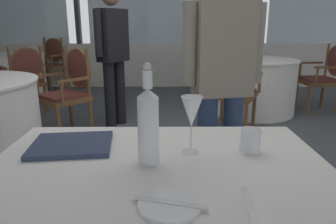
% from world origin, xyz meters
% --- Properties ---
extents(ground_plane, '(14.32, 14.32, 0.00)m').
position_xyz_m(ground_plane, '(0.00, 0.00, 0.00)').
color(ground_plane, '#4C5156').
extents(window_wall_far, '(11.02, 0.14, 2.80)m').
position_xyz_m(window_wall_far, '(0.00, 3.63, 1.12)').
color(window_wall_far, silver).
rests_on(window_wall_far, ground_plane).
extents(side_plate, '(0.17, 0.17, 0.01)m').
position_xyz_m(side_plate, '(-0.03, -1.89, 0.76)').
color(side_plate, white).
rests_on(side_plate, foreground_table).
extents(butter_knife, '(0.21, 0.07, 0.00)m').
position_xyz_m(butter_knife, '(-0.03, -1.89, 0.77)').
color(butter_knife, silver).
rests_on(butter_knife, foreground_table).
extents(dinner_fork, '(0.04, 0.20, 0.00)m').
position_xyz_m(dinner_fork, '(0.19, -1.89, 0.76)').
color(dinner_fork, silver).
rests_on(dinner_fork, foreground_table).
extents(water_bottle, '(0.07, 0.07, 0.35)m').
position_xyz_m(water_bottle, '(-0.10, -1.61, 0.90)').
color(water_bottle, white).
rests_on(water_bottle, foreground_table).
extents(wine_glass, '(0.08, 0.08, 0.22)m').
position_xyz_m(wine_glass, '(0.06, -1.53, 0.91)').
color(wine_glass, white).
rests_on(wine_glass, foreground_table).
extents(water_tumbler, '(0.08, 0.08, 0.09)m').
position_xyz_m(water_tumbler, '(0.29, -1.52, 0.80)').
color(water_tumbler, white).
rests_on(water_tumbler, foreground_table).
extents(menu_book, '(0.33, 0.28, 0.02)m').
position_xyz_m(menu_book, '(-0.41, -1.47, 0.77)').
color(menu_book, '#2D3856').
rests_on(menu_book, foreground_table).
extents(background_table_0, '(1.21, 1.21, 0.76)m').
position_xyz_m(background_table_0, '(1.19, 1.72, 0.38)').
color(background_table_0, white).
rests_on(background_table_0, ground_plane).
extents(dining_chair_0_0, '(0.65, 0.62, 0.92)m').
position_xyz_m(dining_chair_0_0, '(0.71, 0.81, 0.54)').
color(dining_chair_0_0, brown).
rests_on(dining_chair_0_0, ground_plane).
extents(dining_chair_0_1, '(0.48, 0.55, 0.95)m').
position_xyz_m(dining_chair_0_1, '(2.23, 1.76, 0.55)').
color(dining_chair_0_1, brown).
rests_on(dining_chair_0_1, ground_plane).
extents(dining_chair_0_2, '(0.65, 0.63, 0.89)m').
position_xyz_m(dining_chair_0_2, '(0.65, 2.59, 0.53)').
color(dining_chair_0_2, brown).
rests_on(dining_chair_0_2, ground_plane).
extents(background_table_1, '(1.18, 1.18, 0.76)m').
position_xyz_m(background_table_1, '(-2.61, 2.41, 0.38)').
color(background_table_1, white).
rests_on(background_table_1, ground_plane).
extents(dining_chair_1_0, '(0.66, 0.65, 0.94)m').
position_xyz_m(dining_chair_1_0, '(-1.97, 1.63, 0.54)').
color(dining_chair_1_0, brown).
rests_on(dining_chair_1_0, ground_plane).
extents(dining_chair_1_1, '(0.63, 0.59, 0.98)m').
position_xyz_m(dining_chair_1_1, '(-2.25, 3.37, 0.56)').
color(dining_chair_1_1, brown).
rests_on(dining_chair_1_1, ground_plane).
extents(dining_chair_2_2, '(0.66, 0.65, 0.98)m').
position_xyz_m(dining_chair_2_2, '(-1.11, 0.81, 0.56)').
color(dining_chair_2_2, brown).
rests_on(dining_chair_2_2, ground_plane).
extents(diner_person_0, '(0.37, 0.45, 1.63)m').
position_xyz_m(diner_person_0, '(-0.66, 1.11, 0.93)').
color(diner_person_0, black).
rests_on(diner_person_0, ground_plane).
extents(diner_person_1, '(0.52, 0.26, 1.60)m').
position_xyz_m(diner_person_1, '(0.33, -0.65, 0.91)').
color(diner_person_1, '#334770').
rests_on(diner_person_1, ground_plane).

